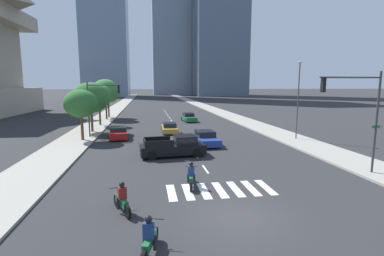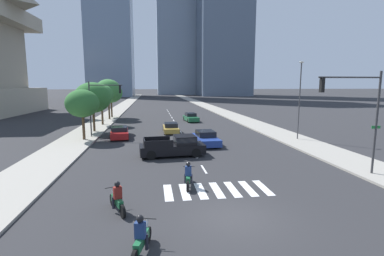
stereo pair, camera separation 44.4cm
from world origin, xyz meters
The scene contains 23 objects.
ground_plane centered at (0.00, 0.00, 0.00)m, with size 800.00×800.00×0.00m, color #28282B.
sidewalk_east centered at (11.40, 30.00, 0.07)m, with size 4.00×260.00×0.15m, color gray.
sidewalk_west centered at (-11.40, 30.00, 0.07)m, with size 4.00×260.00×0.15m, color gray.
crosswalk_near centered at (0.00, 3.34, 0.00)m, with size 5.85×2.46×0.01m.
lane_divider_center centered at (0.00, 31.34, 0.00)m, with size 0.14×50.00×0.01m.
motorcycle_lead centered at (-1.50, 4.11, 0.58)m, with size 0.72×2.16×1.49m.
motorcycle_trailing centered at (-5.14, 1.26, 0.58)m, with size 1.08×1.94×1.49m.
motorcycle_third centered at (-3.93, -2.31, 0.58)m, with size 0.86×2.09×1.49m.
pickup_truck centered at (-1.65, 11.40, 0.81)m, with size 5.40×2.40×1.67m.
sedan_blue_0 centered at (1.70, 15.60, 0.61)m, with size 2.15×4.83×1.33m.
sedan_red_1 centered at (-7.08, 20.27, 0.60)m, with size 2.26×4.63×1.29m.
sedan_green_2 centered at (2.64, 33.70, 0.61)m, with size 2.15×4.73×1.33m.
sedan_gold_3 centered at (-1.26, 23.24, 0.56)m, with size 1.81×4.56×1.21m.
traffic_signal_near centered at (9.06, 4.52, 4.55)m, with size 4.41×0.28×6.49m.
traffic_signal_far centered at (-8.94, 20.88, 4.22)m, with size 3.82×0.28×6.02m.
street_lamp_east centered at (11.70, 16.39, 4.77)m, with size 0.50×0.24×8.04m.
street_tree_nearest centered at (-10.60, 19.18, 3.89)m, with size 3.39×3.39×5.20m.
street_tree_second centered at (-10.60, 24.63, 4.27)m, with size 4.37×4.37×5.98m.
street_tree_third centered at (-10.60, 30.74, 4.46)m, with size 3.34×3.34×5.75m.
street_tree_fourth centered at (-10.60, 37.50, 4.97)m, with size 4.13×4.13×6.59m.
street_tree_fifth centered at (-10.60, 40.52, 4.38)m, with size 3.97×3.97×5.93m.
office_tower_center_skyline centered at (13.29, 169.04, 50.32)m, with size 26.32×24.83×101.70m.
office_tower_right_skyline centered at (35.29, 143.10, 44.02)m, with size 26.54×23.74×89.09m.
Camera 1 is at (-3.91, -11.48, 5.78)m, focal length 26.78 mm.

